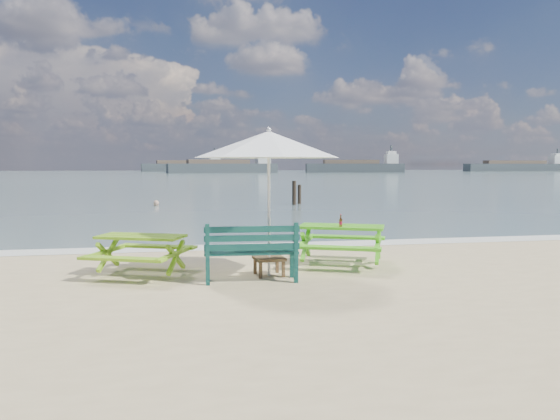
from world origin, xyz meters
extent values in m
plane|color=slate|center=(0.00, 85.00, 0.00)|extent=(300.00, 300.00, 0.00)
cube|color=silver|center=(0.00, 4.60, 0.01)|extent=(22.00, 0.90, 0.01)
cube|color=#76AF1A|center=(-2.35, 1.63, 0.69)|extent=(1.64, 1.22, 0.05)
cube|color=#76AF1A|center=(-2.08, 2.27, 0.41)|extent=(1.47, 0.82, 0.05)
cube|color=#76AF1A|center=(-2.62, 0.99, 0.41)|extent=(1.47, 0.82, 0.05)
cube|color=#76AF1A|center=(-2.35, 1.63, 0.32)|extent=(1.61, 1.31, 0.63)
cube|color=#4AAF1A|center=(1.42, 1.92, 0.75)|extent=(1.78, 1.35, 0.05)
cube|color=#4AAF1A|center=(1.72, 2.61, 0.44)|extent=(1.59, 0.91, 0.05)
cube|color=#4AAF1A|center=(1.11, 1.23, 0.44)|extent=(1.59, 0.91, 0.05)
cube|color=#4AAF1A|center=(1.42, 1.92, 0.34)|extent=(1.75, 1.44, 0.69)
cube|color=#0D3833|center=(-0.51, 0.79, 0.49)|extent=(1.58, 0.56, 0.04)
cube|color=#0D3833|center=(-0.53, 0.54, 0.76)|extent=(1.56, 0.13, 0.40)
cube|color=#0D3833|center=(-0.51, 0.79, 0.25)|extent=(1.48, 0.62, 0.49)
cube|color=brown|center=(-0.14, 1.16, 0.31)|extent=(0.55, 0.55, 0.05)
cube|color=brown|center=(-0.14, 1.16, 0.14)|extent=(0.49, 0.49, 0.29)
cylinder|color=silver|center=(-0.14, 1.16, 1.23)|extent=(0.05, 0.05, 2.45)
cone|color=white|center=(-0.14, 1.16, 2.30)|extent=(2.77, 2.77, 0.46)
cylinder|color=brown|center=(1.34, 1.70, 0.84)|extent=(0.06, 0.06, 0.14)
cylinder|color=brown|center=(1.34, 1.70, 0.97)|extent=(0.02, 0.02, 0.07)
cylinder|color=#B91532|center=(1.34, 1.70, 0.84)|extent=(0.06, 0.06, 0.06)
imported|color=tan|center=(-2.64, 18.22, -0.54)|extent=(0.67, 0.54, 1.58)
cylinder|color=black|center=(3.87, 17.42, 0.48)|extent=(0.19, 0.19, 1.37)
cylinder|color=black|center=(4.27, 18.02, 0.38)|extent=(0.17, 0.17, 1.16)
cube|color=#373E41|center=(91.61, 127.74, 1.00)|extent=(31.15, 4.31, 2.20)
cube|color=silver|center=(103.44, 127.63, 3.20)|extent=(3.76, 3.04, 2.20)
cube|color=#373E41|center=(0.54, 139.98, 1.00)|extent=(22.35, 6.38, 2.20)
cube|color=silver|center=(8.87, 140.90, 3.20)|extent=(2.96, 3.27, 2.20)
cube|color=#373E41|center=(39.27, 113.29, 1.00)|extent=(22.91, 6.96, 2.20)
cube|color=silver|center=(47.77, 112.16, 3.20)|extent=(3.08, 3.33, 2.20)
cube|color=#373E41|center=(8.70, 113.66, 1.00)|extent=(24.80, 7.32, 2.20)
cube|color=silver|center=(17.92, 114.93, 3.20)|extent=(3.32, 3.37, 2.20)
camera|label=1|loc=(-1.74, -8.19, 1.96)|focal=35.00mm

